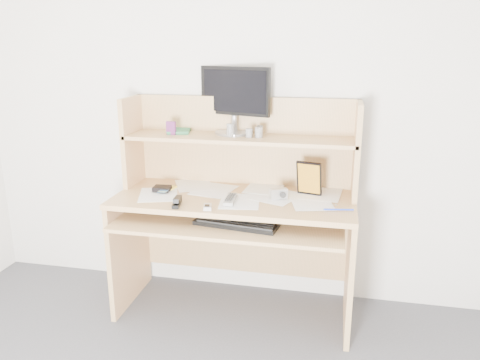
% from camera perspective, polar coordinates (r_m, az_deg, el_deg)
% --- Properties ---
extents(back_wall, '(3.60, 0.04, 2.50)m').
position_cam_1_polar(back_wall, '(2.93, 0.63, 9.19)').
color(back_wall, silver).
rests_on(back_wall, floor).
extents(desk, '(1.40, 0.70, 1.30)m').
position_cam_1_polar(desk, '(2.83, -0.36, -2.63)').
color(desk, tan).
rests_on(desk, floor).
extents(paper_clutter, '(1.32, 0.54, 0.01)m').
position_cam_1_polar(paper_clutter, '(2.73, -0.72, -2.00)').
color(paper_clutter, white).
rests_on(paper_clutter, desk).
extents(keyboard, '(0.48, 0.23, 0.03)m').
position_cam_1_polar(keyboard, '(2.58, -0.40, -5.20)').
color(keyboard, black).
rests_on(keyboard, desk).
extents(tv_remote, '(0.07, 0.19, 0.02)m').
position_cam_1_polar(tv_remote, '(2.64, -1.19, -2.36)').
color(tv_remote, gray).
rests_on(tv_remote, paper_clutter).
extents(flip_phone, '(0.06, 0.09, 0.02)m').
position_cam_1_polar(flip_phone, '(2.54, -3.97, -3.20)').
color(flip_phone, silver).
rests_on(flip_phone, paper_clutter).
extents(stapler, '(0.06, 0.14, 0.04)m').
position_cam_1_polar(stapler, '(2.61, -7.71, -2.53)').
color(stapler, black).
rests_on(stapler, paper_clutter).
extents(wallet, '(0.11, 0.09, 0.03)m').
position_cam_1_polar(wallet, '(2.87, -9.48, -1.03)').
color(wallet, black).
rests_on(wallet, paper_clutter).
extents(sticky_note_pad, '(0.09, 0.09, 0.01)m').
position_cam_1_polar(sticky_note_pad, '(2.92, -8.67, -0.94)').
color(sticky_note_pad, yellow).
rests_on(sticky_note_pad, desk).
extents(digital_camera, '(0.10, 0.08, 0.06)m').
position_cam_1_polar(digital_camera, '(2.68, 4.73, -1.68)').
color(digital_camera, '#ACACAF').
rests_on(digital_camera, paper_clutter).
extents(game_case, '(0.15, 0.05, 0.20)m').
position_cam_1_polar(game_case, '(2.75, 8.41, 0.20)').
color(game_case, black).
rests_on(game_case, paper_clutter).
extents(blue_pen, '(0.16, 0.03, 0.01)m').
position_cam_1_polar(blue_pen, '(2.55, 11.92, -3.55)').
color(blue_pen, '#1A37C9').
rests_on(blue_pen, paper_clutter).
extents(card_box, '(0.06, 0.02, 0.08)m').
position_cam_1_polar(card_box, '(2.87, -8.40, 6.28)').
color(card_box, '#A91E16').
rests_on(card_box, desk).
extents(shelf_book, '(0.17, 0.21, 0.02)m').
position_cam_1_polar(shelf_book, '(2.95, -7.43, 5.97)').
color(shelf_book, '#338156').
rests_on(shelf_book, desk).
extents(chip_stack_a, '(0.06, 0.06, 0.06)m').
position_cam_1_polar(chip_stack_a, '(2.75, 2.31, 5.82)').
color(chip_stack_a, black).
rests_on(chip_stack_a, desk).
extents(chip_stack_b, '(0.04, 0.04, 0.06)m').
position_cam_1_polar(chip_stack_b, '(2.81, 2.43, 6.03)').
color(chip_stack_b, white).
rests_on(chip_stack_b, desk).
extents(chip_stack_c, '(0.05, 0.05, 0.05)m').
position_cam_1_polar(chip_stack_c, '(2.76, 1.11, 5.74)').
color(chip_stack_c, black).
rests_on(chip_stack_c, desk).
extents(chip_stack_d, '(0.05, 0.05, 0.08)m').
position_cam_1_polar(chip_stack_d, '(2.77, -1.19, 6.07)').
color(chip_stack_d, white).
rests_on(chip_stack_d, desk).
extents(monitor, '(0.45, 0.23, 0.40)m').
position_cam_1_polar(monitor, '(2.87, -0.66, 9.94)').
color(monitor, '#A3A4A8').
rests_on(monitor, desk).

